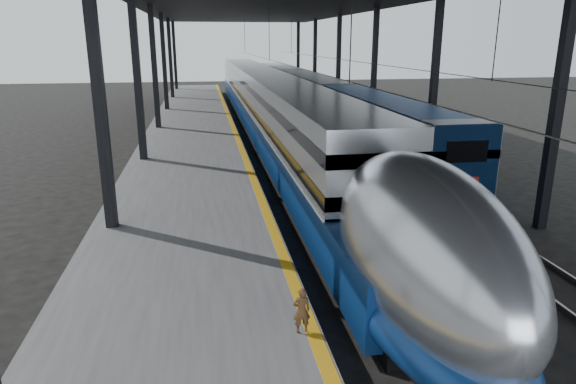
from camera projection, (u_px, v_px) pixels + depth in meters
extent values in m
plane|color=black|center=(321.00, 317.00, 13.11)|extent=(160.00, 160.00, 0.00)
cube|color=#4C4C4F|center=(192.00, 147.00, 31.34)|extent=(6.00, 80.00, 1.00)
cube|color=orange|center=(237.00, 138.00, 31.63)|extent=(0.30, 80.00, 0.01)
cube|color=slate|center=(269.00, 152.00, 32.21)|extent=(0.08, 80.00, 0.16)
cube|color=slate|center=(292.00, 151.00, 32.43)|extent=(0.08, 80.00, 0.16)
cube|color=slate|center=(346.00, 149.00, 32.99)|extent=(0.08, 80.00, 0.16)
cube|color=slate|center=(368.00, 148.00, 33.22)|extent=(0.08, 80.00, 0.16)
cube|color=black|center=(101.00, 118.00, 15.65)|extent=(0.35, 0.35, 9.00)
cube|color=black|center=(557.00, 108.00, 18.07)|extent=(0.35, 0.35, 9.00)
cube|color=black|center=(138.00, 89.00, 25.11)|extent=(0.35, 0.35, 9.00)
cube|color=black|center=(434.00, 85.00, 27.53)|extent=(0.35, 0.35, 9.00)
cube|color=black|center=(155.00, 76.00, 34.57)|extent=(0.35, 0.35, 9.00)
cube|color=black|center=(374.00, 73.00, 36.99)|extent=(0.35, 0.35, 9.00)
cube|color=black|center=(164.00, 68.00, 44.03)|extent=(0.35, 0.35, 9.00)
cube|color=black|center=(338.00, 67.00, 46.45)|extent=(0.35, 0.35, 9.00)
cube|color=black|center=(171.00, 63.00, 53.49)|extent=(0.35, 0.35, 9.00)
cube|color=black|center=(315.00, 62.00, 55.91)|extent=(0.35, 0.35, 9.00)
cube|color=black|center=(175.00, 60.00, 62.95)|extent=(0.35, 0.35, 9.00)
cube|color=black|center=(298.00, 59.00, 65.37)|extent=(0.35, 0.35, 9.00)
cylinder|color=slate|center=(280.00, 63.00, 30.78)|extent=(0.03, 74.00, 0.03)
cylinder|color=slate|center=(360.00, 62.00, 31.57)|extent=(0.03, 74.00, 0.03)
cube|color=#B3B5BA|center=(261.00, 97.00, 41.36)|extent=(3.03, 57.00, 4.18)
cube|color=navy|center=(264.00, 116.00, 40.31)|extent=(3.11, 62.00, 1.62)
cube|color=silver|center=(261.00, 103.00, 41.50)|extent=(3.13, 57.00, 0.10)
cube|color=black|center=(261.00, 82.00, 41.02)|extent=(3.07, 57.00, 0.44)
cube|color=black|center=(261.00, 97.00, 41.36)|extent=(3.07, 57.00, 0.44)
ellipsoid|color=#B3B5BA|center=(421.00, 249.00, 11.61)|extent=(3.03, 8.40, 4.18)
ellipsoid|color=navy|center=(417.00, 297.00, 11.95)|extent=(3.11, 8.40, 1.78)
ellipsoid|color=black|center=(485.00, 262.00, 8.91)|extent=(1.57, 2.20, 0.94)
cube|color=black|center=(414.00, 329.00, 12.19)|extent=(2.30, 2.60, 0.40)
cube|color=black|center=(279.00, 147.00, 33.00)|extent=(2.30, 2.60, 0.40)
cube|color=navy|center=(384.00, 133.00, 28.01)|extent=(2.73, 18.00, 3.70)
cube|color=gray|center=(457.00, 169.00, 20.06)|extent=(2.77, 1.20, 3.75)
cube|color=black|center=(467.00, 152.00, 19.24)|extent=(1.65, 0.06, 0.83)
cube|color=#AD180D|center=(464.00, 184.00, 19.60)|extent=(1.17, 0.06, 0.54)
cube|color=gray|center=(312.00, 97.00, 45.98)|extent=(2.73, 18.00, 3.70)
cube|color=gray|center=(280.00, 81.00, 63.95)|extent=(2.73, 18.00, 3.70)
cube|color=black|center=(428.00, 195.00, 22.84)|extent=(2.14, 2.40, 0.36)
cube|color=black|center=(319.00, 121.00, 43.65)|extent=(2.14, 2.40, 0.36)
imported|color=#482F18|center=(302.00, 311.00, 10.45)|extent=(0.36, 0.24, 0.99)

